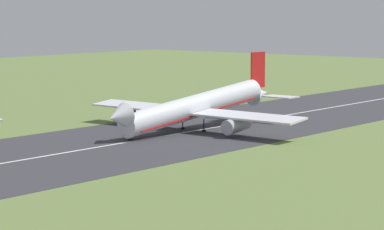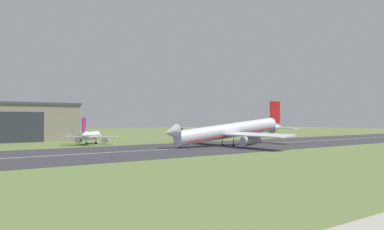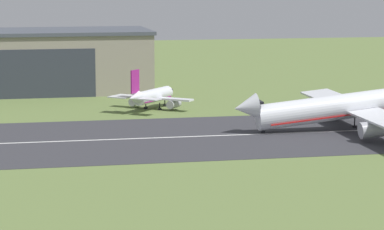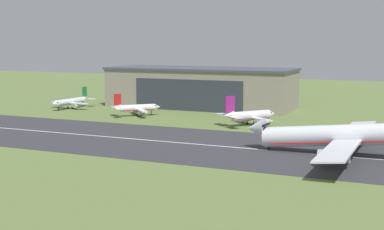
{
  "view_description": "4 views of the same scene",
  "coord_description": "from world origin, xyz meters",
  "views": [
    {
      "loc": [
        -112.24,
        -3.06,
        26.55
      ],
      "look_at": [
        8.77,
        94.79,
        7.81
      ],
      "focal_mm": 85.0,
      "sensor_mm": 36.0,
      "label": 1
    },
    {
      "loc": [
        -47.82,
        20.96,
        9.28
      ],
      "look_at": [
        -2.78,
        83.09,
        10.06
      ],
      "focal_mm": 35.0,
      "sensor_mm": 36.0,
      "label": 2
    },
    {
      "loc": [
        -29.56,
        -46.31,
        30.02
      ],
      "look_at": [
        -0.28,
        96.05,
        7.48
      ],
      "focal_mm": 85.0,
      "sensor_mm": 36.0,
      "label": 3
    },
    {
      "loc": [
        52.32,
        -7.27,
        26.39
      ],
      "look_at": [
        5.68,
        99.36,
        10.29
      ],
      "focal_mm": 50.0,
      "sensor_mm": 36.0,
      "label": 4
    }
  ],
  "objects": [
    {
      "name": "runway_centreline",
      "position": [
        0.0,
        117.2,
        0.07
      ],
      "size": [
        338.82,
        0.7,
        0.01
      ],
      "primitive_type": "cube",
      "color": "silver",
      "rests_on": "runway_strip"
    },
    {
      "name": "runway_strip",
      "position": [
        0.0,
        117.2,
        0.03
      ],
      "size": [
        376.47,
        45.1,
        0.06
      ],
      "primitive_type": "cube",
      "color": "#333338",
      "rests_on": "ground_plane"
    },
    {
      "name": "airplane_parked_west",
      "position": [
        2.33,
        152.89,
        3.02
      ],
      "size": [
        19.12,
        19.5,
        9.67
      ],
      "color": "silver",
      "rests_on": "ground_plane"
    },
    {
      "name": "airplane_landing",
      "position": [
        38.32,
        117.76,
        4.96
      ],
      "size": [
        52.97,
        54.59,
        15.93
      ],
      "color": "silver",
      "rests_on": "ground_plane"
    },
    {
      "name": "ground_plane",
      "position": [
        0.0,
        58.6,
        0.0
      ],
      "size": [
        616.47,
        616.47,
        0.0
      ],
      "primitive_type": "plane",
      "color": "olive"
    }
  ]
}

